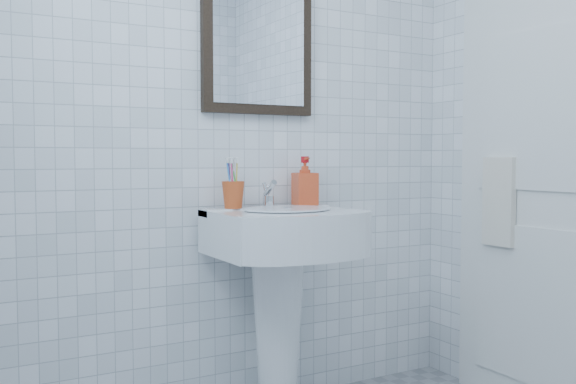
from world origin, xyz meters
TOP-DOWN VIEW (x-y plane):
  - wall_back at (0.00, 1.20)m, footprint 2.20×0.02m
  - washbasin at (0.12, 0.99)m, footprint 0.56×0.41m
  - faucet at (0.12, 1.09)m, footprint 0.05×0.10m
  - toothbrush_cup at (-0.03, 1.09)m, footprint 0.12×0.12m
  - soap_dispenser at (0.31, 1.11)m, footprint 0.11×0.11m
  - wall_mirror at (0.12, 1.18)m, footprint 0.50×0.04m
  - bathroom_door at (1.08, 0.55)m, footprint 0.04×0.80m
  - towel_ring at (1.06, 0.71)m, footprint 0.01×0.18m
  - hand_towel at (1.04, 0.71)m, footprint 0.03×0.16m

SIDE VIEW (x-z plane):
  - washbasin at x=0.12m, z-range 0.15..1.01m
  - hand_towel at x=1.04m, z-range 0.68..1.06m
  - faucet at x=0.12m, z-range 0.84..0.96m
  - toothbrush_cup at x=-0.03m, z-range 0.86..0.96m
  - soap_dispenser at x=0.31m, z-range 0.86..1.06m
  - bathroom_door at x=1.08m, z-range 0.00..2.00m
  - towel_ring at x=1.06m, z-range 0.96..1.14m
  - wall_back at x=0.00m, z-range 0.00..2.50m
  - wall_mirror at x=0.12m, z-range 1.24..1.86m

